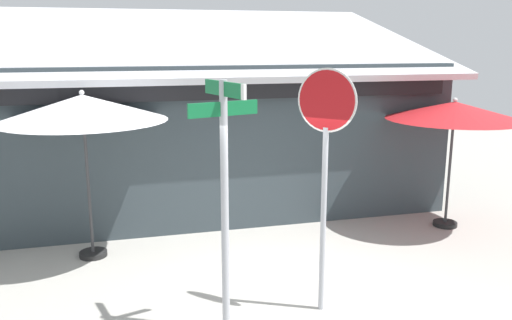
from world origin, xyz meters
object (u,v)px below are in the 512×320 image
Objects in this scene: street_sign_post at (225,183)px; patio_umbrella_crimson_center at (454,112)px; stop_sign at (325,146)px; patio_umbrella_ivory_left at (83,109)px.

street_sign_post reaches higher than patio_umbrella_crimson_center.
patio_umbrella_crimson_center is (3.45, 2.37, 0.01)m from stop_sign.
street_sign_post is 5.40m from patio_umbrella_crimson_center.
patio_umbrella_ivory_left is 6.39m from patio_umbrella_crimson_center.
stop_sign is at bearing 8.89° from street_sign_post.
stop_sign reaches higher than street_sign_post.
patio_umbrella_ivory_left is at bearing 139.07° from stop_sign.
patio_umbrella_crimson_center is at bearing 28.51° from street_sign_post.
patio_umbrella_crimson_center is at bearing -1.58° from patio_umbrella_ivory_left.
stop_sign reaches higher than patio_umbrella_ivory_left.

